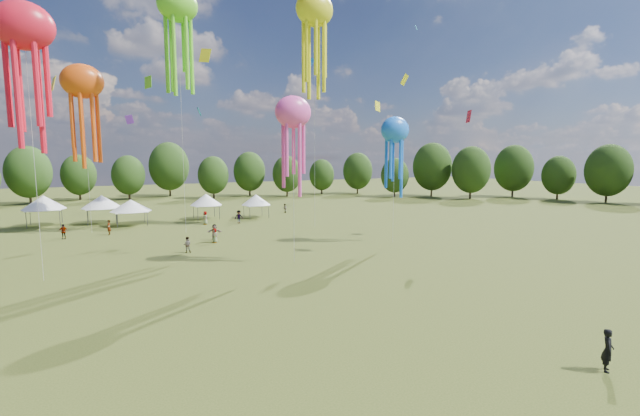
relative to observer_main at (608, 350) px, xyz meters
name	(u,v)px	position (x,y,z in m)	size (l,w,h in m)	color
ground	(430,409)	(-9.06, 1.45, -0.98)	(300.00, 300.00, 0.00)	#384416
observer_main	(608,350)	(0.00, 0.00, 0.00)	(0.71, 0.47, 1.96)	black
spectator_near	(187,245)	(-12.25, 33.40, -0.17)	(0.79, 0.61, 1.62)	gray
spectators_far	(207,223)	(-7.29, 46.57, -0.06)	(33.33, 21.02, 1.93)	gray
festival_tents	(137,202)	(-14.99, 57.54, 2.08)	(34.27, 10.88, 4.33)	#47474C
show_kites	(209,63)	(-7.75, 40.74, 19.54)	(37.30, 28.73, 31.45)	red
treeline	(147,176)	(-12.92, 63.97, 5.57)	(201.57, 95.24, 13.43)	#38281C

